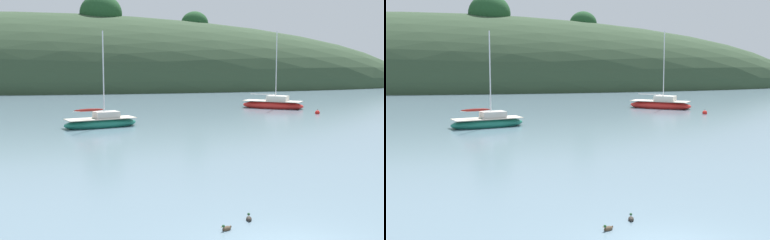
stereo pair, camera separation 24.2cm
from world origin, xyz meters
TOP-DOWN VIEW (x-y plane):
  - far_shoreline_hill at (-25.04, 80.54)m, footprint 150.00×36.00m
  - sailboat_red_portside at (11.12, 39.08)m, footprint 6.63×5.38m
  - sailboat_teal_outer at (-6.03, 26.42)m, footprint 5.94×3.81m
  - mooring_buoy_channel at (13.61, 33.11)m, footprint 0.44×0.44m
  - duck_lead at (-1.39, 2.09)m, footprint 0.39×0.35m
  - duck_straggler at (-0.49, 2.93)m, footprint 0.24×0.43m

SIDE VIEW (x-z plane):
  - duck_lead at x=-1.39m, z-range -0.07..0.17m
  - duck_straggler at x=-0.49m, z-range -0.07..0.17m
  - far_shoreline_hill at x=-25.04m, z-range -14.52..14.66m
  - mooring_buoy_channel at x=13.61m, z-range -0.15..0.39m
  - sailboat_teal_outer at x=-6.03m, z-range -3.34..4.06m
  - sailboat_red_portside at x=11.12m, z-range -3.70..4.48m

